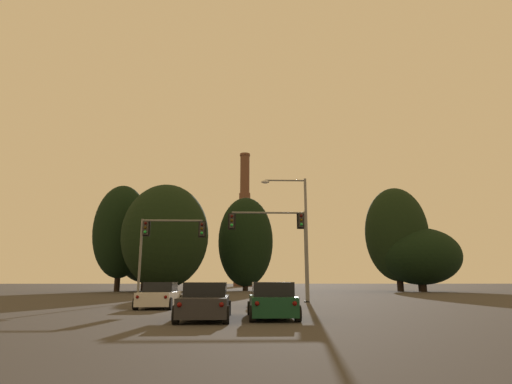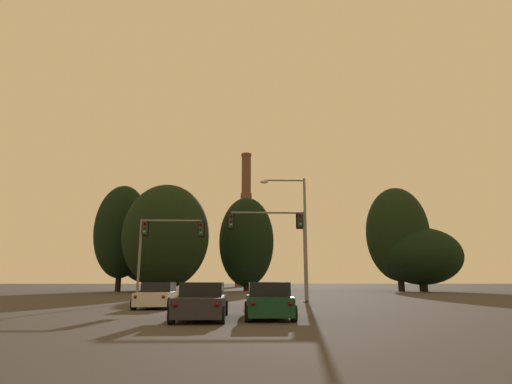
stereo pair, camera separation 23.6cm
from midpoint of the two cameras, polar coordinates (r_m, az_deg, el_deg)
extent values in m
cube|color=#232328|center=(16.66, -7.32, -15.78)|extent=(1.86, 4.62, 0.70)
cube|color=black|center=(16.86, -7.20, -13.62)|extent=(1.65, 2.22, 0.55)
cylinder|color=black|center=(18.64, -9.65, -16.00)|extent=(0.23, 0.64, 0.64)
cylinder|color=black|center=(18.52, -4.01, -16.17)|extent=(0.23, 0.64, 0.64)
cylinder|color=black|center=(14.89, -11.50, -16.81)|extent=(0.23, 0.64, 0.64)
cylinder|color=black|center=(14.73, -4.41, -17.06)|extent=(0.23, 0.64, 0.64)
sphere|color=#500705|center=(14.42, -11.05, -15.53)|extent=(0.17, 0.17, 0.17)
sphere|color=#500705|center=(14.29, -5.11, -15.74)|extent=(0.17, 0.17, 0.17)
cube|color=black|center=(24.22, 1.97, -14.87)|extent=(2.02, 4.68, 0.70)
cube|color=black|center=(24.43, 1.90, -13.39)|extent=(1.73, 2.28, 0.55)
cylinder|color=black|center=(26.04, -0.50, -15.18)|extent=(0.25, 0.65, 0.64)
cylinder|color=black|center=(26.22, 3.48, -15.14)|extent=(0.25, 0.65, 0.64)
cylinder|color=black|center=(22.25, 0.21, -15.61)|extent=(0.25, 0.65, 0.64)
cylinder|color=black|center=(22.47, 4.86, -15.54)|extent=(0.25, 0.65, 0.64)
sphere|color=#500705|center=(21.83, 0.73, -14.72)|extent=(0.17, 0.17, 0.17)
sphere|color=#500705|center=(22.01, 4.59, -14.66)|extent=(0.17, 0.17, 0.17)
cube|color=#0F3823|center=(16.94, 2.16, -15.82)|extent=(1.74, 4.01, 0.72)
cube|color=black|center=(16.52, 2.24, -13.69)|extent=(1.57, 1.91, 0.55)
cylinder|color=black|center=(18.54, -0.91, -16.25)|extent=(0.22, 0.60, 0.60)
cylinder|color=black|center=(18.65, 4.47, -16.20)|extent=(0.22, 0.60, 0.60)
cylinder|color=black|center=(15.30, -0.66, -17.01)|extent=(0.22, 0.60, 0.60)
cylinder|color=black|center=(15.43, 5.87, -16.91)|extent=(0.22, 0.60, 0.60)
sphere|color=#500705|center=(14.88, 0.02, -15.65)|extent=(0.17, 0.17, 0.17)
sphere|color=#500705|center=(14.99, 5.42, -15.58)|extent=(0.17, 0.17, 0.17)
cube|color=silver|center=(24.22, -13.55, -14.54)|extent=(1.87, 4.63, 0.70)
cube|color=black|center=(24.43, -13.37, -13.06)|extent=(1.65, 2.22, 0.55)
cylinder|color=black|center=(26.26, -14.72, -14.76)|extent=(0.23, 0.64, 0.64)
cylinder|color=black|center=(25.96, -10.79, -14.97)|extent=(0.23, 0.64, 0.64)
cylinder|color=black|center=(22.56, -16.78, -15.05)|extent=(0.23, 0.64, 0.64)
cylinder|color=black|center=(22.21, -12.21, -15.34)|extent=(0.23, 0.64, 0.64)
sphere|color=#500705|center=(22.10, -16.57, -14.19)|extent=(0.17, 0.17, 0.17)
sphere|color=#500705|center=(21.81, -12.78, -14.42)|extent=(0.17, 0.17, 0.17)
cylinder|color=slate|center=(31.18, -16.13, -9.28)|extent=(0.18, 0.18, 6.08)
cylinder|color=black|center=(31.17, -16.48, -14.77)|extent=(0.40, 0.40, 0.10)
cube|color=#282828|center=(31.32, -15.35, -4.98)|extent=(0.34, 0.34, 1.04)
cube|color=black|center=(31.50, -15.27, -5.02)|extent=(0.58, 0.03, 1.25)
sphere|color=#320504|center=(31.18, -15.40, -4.34)|extent=(0.22, 0.22, 0.22)
sphere|color=#352604|center=(31.14, -15.43, -4.93)|extent=(0.22, 0.22, 0.22)
sphere|color=green|center=(31.10, -15.47, -5.52)|extent=(0.22, 0.22, 0.22)
cylinder|color=slate|center=(31.00, -11.75, -4.02)|extent=(4.51, 0.14, 0.14)
sphere|color=slate|center=(31.47, -15.80, -3.94)|extent=(0.18, 0.18, 0.18)
cube|color=#282828|center=(30.59, -7.62, -5.28)|extent=(0.34, 0.34, 1.04)
cube|color=black|center=(30.77, -7.59, -5.32)|extent=(0.58, 0.03, 1.25)
sphere|color=#320504|center=(30.45, -7.64, -4.63)|extent=(0.22, 0.22, 0.22)
sphere|color=#352604|center=(30.41, -7.66, -5.23)|extent=(0.22, 0.22, 0.22)
sphere|color=green|center=(30.37, -7.68, -5.83)|extent=(0.22, 0.22, 0.22)
cylinder|color=slate|center=(29.93, 7.21, -9.04)|extent=(0.18, 0.18, 6.61)
cylinder|color=black|center=(29.91, 7.39, -15.28)|extent=(0.40, 0.40, 0.10)
cube|color=#282828|center=(30.17, 6.53, -4.05)|extent=(0.34, 0.34, 1.04)
cube|color=black|center=(30.34, 6.48, -4.10)|extent=(0.58, 0.03, 1.25)
sphere|color=#320504|center=(30.03, 6.57, -3.39)|extent=(0.22, 0.22, 0.22)
sphere|color=#352604|center=(29.98, 6.58, -3.99)|extent=(0.22, 0.22, 0.22)
sphere|color=green|center=(29.93, 6.60, -4.60)|extent=(0.22, 0.22, 0.22)
cylinder|color=slate|center=(30.01, 1.87, -2.98)|extent=(5.47, 0.14, 0.14)
sphere|color=slate|center=(30.30, 7.05, -2.98)|extent=(0.18, 0.18, 0.18)
cube|color=#282828|center=(29.86, -3.39, -4.16)|extent=(0.34, 0.34, 1.04)
cube|color=black|center=(30.04, -3.38, -4.21)|extent=(0.58, 0.03, 1.25)
sphere|color=#320504|center=(29.73, -3.39, -3.49)|extent=(0.22, 0.22, 0.22)
sphere|color=#352604|center=(29.68, -3.40, -4.10)|extent=(0.22, 0.22, 0.22)
sphere|color=green|center=(29.63, -3.41, -4.72)|extent=(0.22, 0.22, 0.22)
cylinder|color=slate|center=(30.13, 7.34, -6.59)|extent=(0.20, 0.20, 9.20)
cylinder|color=slate|center=(30.72, 4.27, 1.66)|extent=(3.07, 0.12, 0.12)
sphere|color=slate|center=(30.91, 7.10, 1.63)|extent=(0.20, 0.20, 0.20)
ellipsoid|color=silver|center=(30.57, 1.42, 1.47)|extent=(0.64, 0.36, 0.26)
cylinder|color=#523427|center=(125.40, -1.43, -12.77)|extent=(6.69, 6.69, 2.55)
cylinder|color=brown|center=(125.64, -1.41, -9.14)|extent=(4.18, 4.18, 13.32)
cylinder|color=brown|center=(127.16, -1.37, -3.14)|extent=(3.60, 3.60, 13.32)
cylinder|color=brown|center=(130.03, -1.34, 2.66)|extent=(3.01, 3.01, 13.32)
cylinder|color=brown|center=(131.84, -1.33, 5.30)|extent=(3.37, 3.37, 0.70)
cylinder|color=black|center=(58.53, -12.94, -12.66)|extent=(1.23, 1.23, 2.32)
ellipsoid|color=black|center=(58.88, -12.62, -6.11)|extent=(12.27, 11.04, 14.85)
cylinder|color=black|center=(69.80, -15.52, -12.39)|extent=(0.89, 0.89, 2.55)
ellipsoid|color=black|center=(69.97, -15.27, -8.29)|extent=(8.93, 8.04, 9.94)
cylinder|color=black|center=(65.66, -18.96, -11.65)|extent=(0.84, 0.84, 3.75)
ellipsoid|color=black|center=(66.12, -18.51, -5.32)|extent=(8.42, 7.58, 14.50)
cylinder|color=black|center=(65.78, 22.90, -12.10)|extent=(1.20, 1.20, 2.04)
ellipsoid|color=black|center=(65.89, 22.59, -8.45)|extent=(12.02, 10.82, 8.50)
cylinder|color=black|center=(67.63, -1.30, -12.85)|extent=(0.92, 0.92, 2.52)
ellipsoid|color=black|center=(67.95, -1.27, -7.04)|extent=(9.20, 8.28, 14.96)
cylinder|color=black|center=(65.75, 20.10, -11.77)|extent=(0.96, 0.96, 3.30)
ellipsoid|color=black|center=(66.15, 19.64, -5.63)|extent=(9.58, 8.62, 14.51)
camera|label=1|loc=(0.12, -89.84, -0.04)|focal=28.00mm
camera|label=2|loc=(0.12, 90.16, 0.04)|focal=28.00mm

